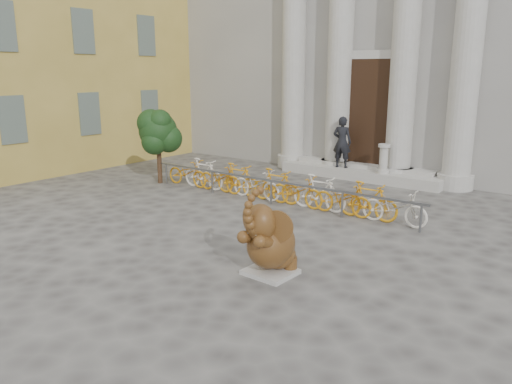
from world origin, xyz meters
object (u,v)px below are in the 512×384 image
Objects in this scene: bike_rack at (276,186)px; tree at (158,132)px; elephant_statue at (270,243)px; pedestrian at (342,142)px.

tree reaches higher than bike_rack.
pedestrian is (-3.14, 8.91, 0.64)m from elephant_statue.
pedestrian reaches higher than bike_rack.
bike_rack is (-2.99, 4.52, -0.15)m from elephant_statue.
pedestrian is at bearing 45.99° from tree.
tree is (-7.66, 4.23, 1.13)m from elephant_statue.
pedestrian is (-0.15, 4.39, 0.79)m from bike_rack.
tree is at bearing 36.59° from pedestrian.
bike_rack is at bearing 82.58° from pedestrian.
elephant_statue is at bearing -56.55° from bike_rack.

